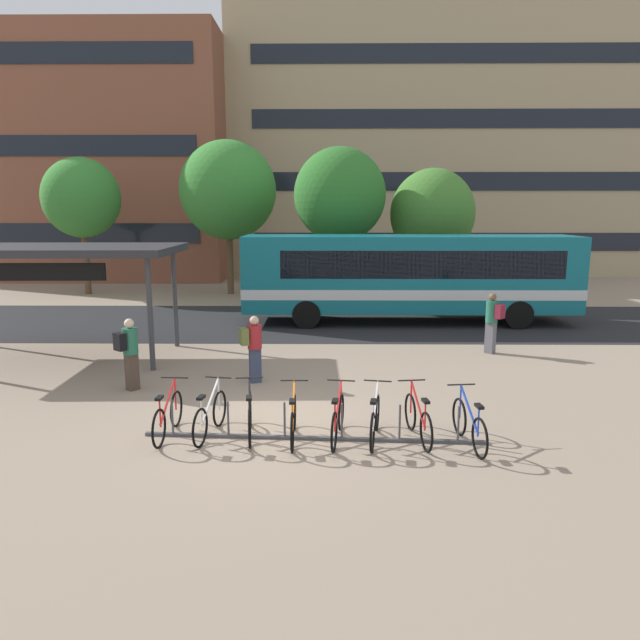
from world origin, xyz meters
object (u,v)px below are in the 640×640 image
at_px(commuter_olive_pack_1, 253,344).
at_px(parked_bicycle_orange_3, 293,420).
at_px(street_tree_3, 340,195).
at_px(street_tree_1, 432,214).
at_px(parked_bicycle_black_2, 250,417).
at_px(city_bus, 407,275).
at_px(parked_bicycle_red_0, 168,417).
at_px(street_tree_2, 81,198).
at_px(parked_bicycle_red_4, 338,420).
at_px(parked_bicycle_blue_7, 469,425).
at_px(street_tree_0, 228,190).
at_px(transit_shelter, 57,253).
at_px(commuter_black_pack_0, 129,349).
at_px(parked_bicycle_white_1, 210,416).
at_px(commuter_maroon_pack_2, 493,319).
at_px(parked_bicycle_red_6, 418,420).
at_px(parked_bicycle_white_5, 375,421).

bearing_deg(commuter_olive_pack_1, parked_bicycle_orange_3, -94.58).
bearing_deg(street_tree_3, street_tree_1, 13.10).
bearing_deg(street_tree_1, parked_bicycle_black_2, -110.63).
distance_m(city_bus, commuter_olive_pack_1, 9.03).
bearing_deg(parked_bicycle_red_0, street_tree_2, 28.53).
xyz_separation_m(parked_bicycle_red_4, street_tree_1, (4.53, 16.46, 3.55)).
distance_m(parked_bicycle_blue_7, commuter_olive_pack_1, 5.74).
distance_m(parked_bicycle_red_4, street_tree_1, 17.44).
bearing_deg(street_tree_0, transit_shelter, -101.49).
bearing_deg(commuter_olive_pack_1, street_tree_3, 56.43).
height_order(parked_bicycle_blue_7, street_tree_2, street_tree_2).
bearing_deg(parked_bicycle_red_4, parked_bicycle_red_0, 95.59).
bearing_deg(parked_bicycle_black_2, commuter_black_pack_0, 41.60).
relative_size(commuter_olive_pack_1, street_tree_0, 0.22).
height_order(parked_bicycle_white_1, parked_bicycle_orange_3, same).
relative_size(commuter_black_pack_0, commuter_maroon_pack_2, 0.95).
xyz_separation_m(parked_bicycle_red_4, parked_bicycle_red_6, (1.45, 0.03, 0.00)).
bearing_deg(parked_bicycle_black_2, street_tree_0, 3.44).
distance_m(parked_bicycle_red_6, street_tree_0, 20.16).
bearing_deg(parked_bicycle_red_0, parked_bicycle_red_6, -88.97).
bearing_deg(commuter_maroon_pack_2, commuter_olive_pack_1, 70.23).
bearing_deg(parked_bicycle_red_6, parked_bicycle_red_4, 83.54).
xyz_separation_m(city_bus, parked_bicycle_white_1, (-5.08, -11.05, -1.39)).
xyz_separation_m(parked_bicycle_orange_3, commuter_olive_pack_1, (-1.16, 3.57, 0.56)).
height_order(parked_bicycle_orange_3, street_tree_3, street_tree_3).
bearing_deg(commuter_olive_pack_1, commuter_black_pack_0, 170.49).
distance_m(parked_bicycle_white_5, commuter_olive_pack_1, 4.47).
xyz_separation_m(parked_bicycle_blue_7, street_tree_0, (-7.31, 18.79, 4.66)).
bearing_deg(parked_bicycle_blue_7, commuter_black_pack_0, 59.50).
height_order(commuter_black_pack_0, commuter_olive_pack_1, commuter_black_pack_0).
bearing_deg(parked_bicycle_red_4, commuter_maroon_pack_2, -27.09).
xyz_separation_m(parked_bicycle_red_0, parked_bicycle_red_6, (4.57, -0.11, 0.00)).
relative_size(parked_bicycle_red_4, commuter_maroon_pack_2, 0.97).
bearing_deg(transit_shelter, street_tree_1, 39.75).
bearing_deg(commuter_maroon_pack_2, parked_bicycle_white_1, 88.35).
bearing_deg(parked_bicycle_black_2, city_bus, -28.44).
xyz_separation_m(transit_shelter, commuter_olive_pack_1, (5.62, -2.29, -2.01)).
bearing_deg(parked_bicycle_red_6, parked_bicycle_red_0, 81.16).
xyz_separation_m(parked_bicycle_red_4, commuter_maroon_pack_2, (4.59, 6.51, 0.64)).
height_order(parked_bicycle_red_4, commuter_black_pack_0, commuter_black_pack_0).
relative_size(parked_bicycle_red_6, parked_bicycle_blue_7, 1.00).
xyz_separation_m(parked_bicycle_white_1, parked_bicycle_orange_3, (1.54, -0.19, 0.00)).
xyz_separation_m(parked_bicycle_white_1, parked_bicycle_blue_7, (4.65, -0.40, 0.00)).
relative_size(transit_shelter, street_tree_0, 0.88).
relative_size(parked_bicycle_red_6, street_tree_1, 0.29).
relative_size(street_tree_2, street_tree_3, 0.98).
distance_m(parked_bicycle_red_4, street_tree_0, 19.77).
xyz_separation_m(commuter_black_pack_0, street_tree_0, (-0.26, 15.65, 4.07)).
xyz_separation_m(commuter_maroon_pack_2, street_tree_1, (-0.06, 9.95, 2.91)).
xyz_separation_m(city_bus, parked_bicycle_white_5, (-2.07, -11.23, -1.39)).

